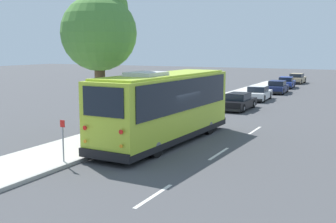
{
  "coord_description": "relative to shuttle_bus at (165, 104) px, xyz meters",
  "views": [
    {
      "loc": [
        -18.18,
        -9.09,
        4.61
      ],
      "look_at": [
        1.48,
        0.78,
        1.3
      ],
      "focal_mm": 45.0,
      "sensor_mm": 36.0,
      "label": 1
    }
  ],
  "objects": [
    {
      "name": "parked_sedan_tan",
      "position": [
        39.37,
        0.49,
        -1.29
      ],
      "size": [
        4.5,
        1.85,
        1.32
      ],
      "rotation": [
        0.0,
        0.0,
        -0.01
      ],
      "color": "tan",
      "rests_on": "ground"
    },
    {
      "name": "lane_stripe_behind",
      "position": [
        -6.98,
        -3.16,
        -1.9
      ],
      "size": [
        2.4,
        0.14,
        0.01
      ],
      "primitive_type": "cube",
      "color": "silver",
      "rests_on": "ground"
    },
    {
      "name": "lane_stripe_ahead",
      "position": [
        5.02,
        -3.16,
        -1.9
      ],
      "size": [
        2.4,
        0.14,
        0.01
      ],
      "primitive_type": "cube",
      "color": "silver",
      "rests_on": "ground"
    },
    {
      "name": "sign_post_far",
      "position": [
        -4.0,
        1.73,
        -0.91
      ],
      "size": [
        0.06,
        0.22,
        1.64
      ],
      "color": "gray",
      "rests_on": "sidewalk_slab"
    },
    {
      "name": "parked_sedan_white",
      "position": [
        19.03,
        0.34,
        -1.31
      ],
      "size": [
        4.67,
        1.93,
        1.29
      ],
      "rotation": [
        0.0,
        0.0,
        0.05
      ],
      "color": "silver",
      "rests_on": "ground"
    },
    {
      "name": "street_tree",
      "position": [
        -1.4,
        2.77,
        3.62
      ],
      "size": [
        3.61,
        3.61,
        7.53
      ],
      "color": "brown",
      "rests_on": "sidewalk_slab"
    },
    {
      "name": "sidewalk_slab",
      "position": [
        0.02,
        3.08,
        -1.83
      ],
      "size": [
        80.0,
        3.13,
        0.15
      ],
      "primitive_type": "cube",
      "color": "beige",
      "rests_on": "ground"
    },
    {
      "name": "parked_sedan_navy",
      "position": [
        25.84,
        0.13,
        -1.3
      ],
      "size": [
        4.54,
        1.97,
        1.3
      ],
      "rotation": [
        0.0,
        0.0,
        0.05
      ],
      "color": "#19234C",
      "rests_on": "ground"
    },
    {
      "name": "curb_strip",
      "position": [
        0.02,
        1.44,
        -1.83
      ],
      "size": [
        80.0,
        0.14,
        0.15
      ],
      "primitive_type": "cube",
      "color": "#AAA69D",
      "rests_on": "ground"
    },
    {
      "name": "sign_post_near",
      "position": [
        -5.49,
        1.73,
        -0.9
      ],
      "size": [
        0.06,
        0.22,
        1.67
      ],
      "color": "gray",
      "rests_on": "sidewalk_slab"
    },
    {
      "name": "shuttle_bus",
      "position": [
        0.0,
        0.0,
        0.0
      ],
      "size": [
        10.07,
        2.89,
        3.56
      ],
      "rotation": [
        0.0,
        0.0,
        -0.04
      ],
      "color": "#ADC633",
      "rests_on": "ground"
    },
    {
      "name": "parked_sedan_black",
      "position": [
        12.51,
        0.14,
        -1.32
      ],
      "size": [
        4.46,
        1.75,
        1.27
      ],
      "rotation": [
        0.0,
        0.0,
        -0.0
      ],
      "color": "black",
      "rests_on": "ground"
    },
    {
      "name": "lane_stripe_mid",
      "position": [
        -0.98,
        -3.16,
        -1.9
      ],
      "size": [
        2.4,
        0.14,
        0.01
      ],
      "primitive_type": "cube",
      "color": "silver",
      "rests_on": "ground"
    },
    {
      "name": "ground_plane",
      "position": [
        0.02,
        -0.18,
        -1.91
      ],
      "size": [
        160.0,
        160.0,
        0.0
      ],
      "primitive_type": "plane",
      "color": "#474749"
    },
    {
      "name": "parked_sedan_blue",
      "position": [
        32.23,
        0.48,
        -1.31
      ],
      "size": [
        4.25,
        1.94,
        1.29
      ],
      "rotation": [
        0.0,
        0.0,
        0.07
      ],
      "color": "navy",
      "rests_on": "ground"
    }
  ]
}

